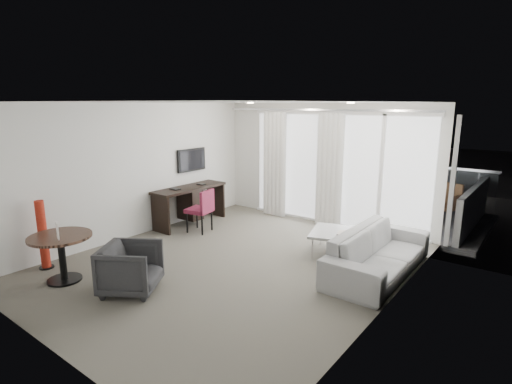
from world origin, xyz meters
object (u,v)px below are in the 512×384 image
Objects in this scene: desk_chair at (199,211)px; round_table at (62,258)px; rattan_chair_b at (446,200)px; rattan_chair_a at (374,196)px; tub_armchair at (131,268)px; sofa at (379,252)px; desk at (190,205)px; red_lamp at (43,235)px; coffee_table at (337,243)px.

desk_chair is 1.00× the size of round_table.
rattan_chair_a is at bearing -127.41° from rattan_chair_b.
tub_armchair is 3.69m from sofa.
desk_chair is 5.69m from rattan_chair_b.
sofa is at bearing -76.09° from tub_armchair.
sofa is 3.07× the size of rattan_chair_b.
desk is 5.88m from rattan_chair_b.
tub_armchair is at bearing 10.80° from red_lamp.
sofa is at bearing 40.79° from round_table.
red_lamp reaches higher than sofa.
sofa is 2.62× the size of rattan_chair_a.
sofa is (4.30, 3.05, -0.22)m from red_lamp.
round_table reaches higher than sofa.
rattan_chair_a reaches higher than tub_armchair.
sofa is at bearing 35.32° from red_lamp.
desk_chair is 0.99× the size of rattan_chair_a.
rattan_chair_b is (1.38, 0.89, -0.07)m from rattan_chair_a.
red_lamp reaches higher than round_table.
round_table is 4.76m from sofa.
desk_chair reaches higher than round_table.
coffee_table is at bearing 51.68° from round_table.
rattan_chair_b reaches higher than sofa.
desk_chair is at bearing 93.48° from sofa.
desk is 0.62m from desk_chair.
tub_armchair is 0.99× the size of rattan_chair_b.
red_lamp is 1.24× the size of coffee_table.
desk is at bearing 101.21° from round_table.
red_lamp reaches higher than coffee_table.
round_table is 0.38× the size of sofa.
tub_armchair is (1.16, -2.48, -0.10)m from desk_chair.
rattan_chair_a is at bearing 43.59° from desk_chair.
tub_armchair is 7.24m from rattan_chair_b.
sofa is (4.23, -0.05, -0.07)m from desk.
round_table is at bearing -78.79° from desk.
desk_chair is at bearing -168.32° from coffee_table.
sofa is (0.86, -0.36, 0.14)m from coffee_table.
desk is at bearing -1.27° from tub_armchair.
desk reaches higher than round_table.
desk_chair reaches higher than coffee_table.
sofa is at bearing -22.46° from coffee_table.
rattan_chair_b reaches higher than coffee_table.
red_lamp is 1.83m from tub_armchair.
rattan_chair_a is (2.98, 6.22, -0.11)m from red_lamp.
desk is at bearing -117.03° from rattan_chair_b.
desk_chair is at bearing 77.58° from red_lamp.
red_lamp is at bearing -91.21° from desk.
rattan_chair_a is (-1.32, 3.18, 0.10)m from sofa.
round_table is 1.16m from tub_armchair.
desk is 0.75× the size of sofa.
round_table is at bearing 77.23° from tub_armchair.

